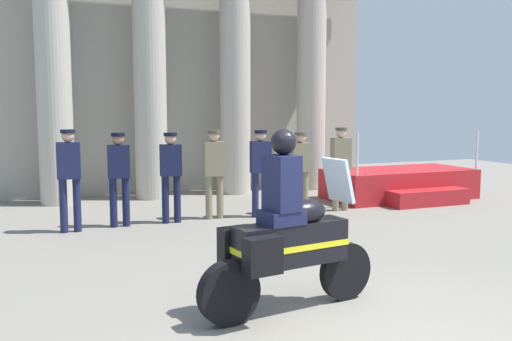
# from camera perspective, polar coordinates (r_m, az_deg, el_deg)

# --- Properties ---
(colonnade_backdrop) EXTENTS (9.97, 1.59, 6.46)m
(colonnade_backdrop) POSITION_cam_1_polar(r_m,az_deg,el_deg) (14.11, -6.91, 11.61)
(colonnade_backdrop) COLOR #A49F91
(colonnade_backdrop) RESTS_ON ground_plane
(reviewing_stand) EXTENTS (3.37, 2.12, 1.58)m
(reviewing_stand) POSITION_cam_1_polar(r_m,az_deg,el_deg) (13.53, 14.37, -1.38)
(reviewing_stand) COLOR #B21E23
(reviewing_stand) RESTS_ON ground_plane
(officer_in_row_0) EXTENTS (0.40, 0.26, 1.74)m
(officer_in_row_0) POSITION_cam_1_polar(r_m,az_deg,el_deg) (10.03, -18.29, -0.13)
(officer_in_row_0) COLOR #191E42
(officer_in_row_0) RESTS_ON ground_plane
(officer_in_row_1) EXTENTS (0.40, 0.26, 1.67)m
(officer_in_row_1) POSITION_cam_1_polar(r_m,az_deg,el_deg) (10.25, -13.63, -0.11)
(officer_in_row_1) COLOR #141938
(officer_in_row_1) RESTS_ON ground_plane
(officer_in_row_2) EXTENTS (0.40, 0.26, 1.65)m
(officer_in_row_2) POSITION_cam_1_polar(r_m,az_deg,el_deg) (10.41, -8.56, 0.06)
(officer_in_row_2) COLOR #141938
(officer_in_row_2) RESTS_ON ground_plane
(officer_in_row_3) EXTENTS (0.40, 0.26, 1.68)m
(officer_in_row_3) POSITION_cam_1_polar(r_m,az_deg,el_deg) (10.71, -4.23, 0.37)
(officer_in_row_3) COLOR #7A7056
(officer_in_row_3) RESTS_ON ground_plane
(officer_in_row_4) EXTENTS (0.40, 0.26, 1.68)m
(officer_in_row_4) POSITION_cam_1_polar(r_m,az_deg,el_deg) (10.86, 0.46, 0.46)
(officer_in_row_4) COLOR #191E42
(officer_in_row_4) RESTS_ON ground_plane
(officer_in_row_5) EXTENTS (0.40, 0.26, 1.63)m
(officer_in_row_5) POSITION_cam_1_polar(r_m,az_deg,el_deg) (11.22, 4.49, 0.48)
(officer_in_row_5) COLOR #7A7056
(officer_in_row_5) RESTS_ON ground_plane
(officer_in_row_6) EXTENTS (0.40, 0.26, 1.71)m
(officer_in_row_6) POSITION_cam_1_polar(r_m,az_deg,el_deg) (11.64, 8.53, 0.86)
(officer_in_row_6) COLOR #7A7056
(officer_in_row_6) RESTS_ON ground_plane
(motorcycle_with_rider) EXTENTS (2.09, 0.74, 1.90)m
(motorcycle_with_rider) POSITION_cam_1_polar(r_m,az_deg,el_deg) (5.82, 2.98, -6.73)
(motorcycle_with_rider) COLOR black
(motorcycle_with_rider) RESTS_ON ground_plane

